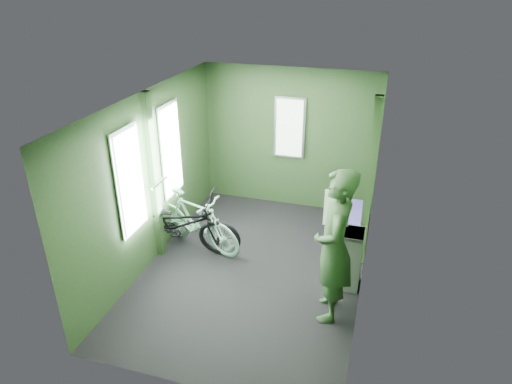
% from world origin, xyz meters
% --- Properties ---
extents(room, '(4.00, 4.02, 2.31)m').
position_xyz_m(room, '(-0.04, 0.04, 1.44)').
color(room, black).
rests_on(room, ground).
extents(bicycle_black, '(1.82, 0.89, 1.03)m').
position_xyz_m(bicycle_black, '(-1.12, 0.10, 0.00)').
color(bicycle_black, black).
rests_on(bicycle_black, ground).
extents(bicycle_mint, '(1.62, 1.04, 0.97)m').
position_xyz_m(bicycle_mint, '(-0.93, 0.26, 0.00)').
color(bicycle_mint, '#8ACFA6').
rests_on(bicycle_mint, ground).
extents(passenger, '(0.51, 0.73, 1.81)m').
position_xyz_m(passenger, '(1.08, -0.58, 0.91)').
color(passenger, '#31522C').
rests_on(passenger, ground).
extents(waste_box, '(0.23, 0.32, 0.78)m').
position_xyz_m(waste_box, '(1.26, 0.01, 0.39)').
color(waste_box, gray).
rests_on(waste_box, ground).
extents(bench_seat, '(0.55, 0.95, 0.98)m').
position_xyz_m(bench_seat, '(1.15, 1.07, 0.29)').
color(bench_seat, navy).
rests_on(bench_seat, ground).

